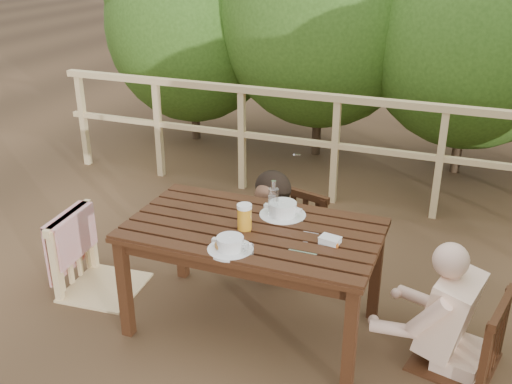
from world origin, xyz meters
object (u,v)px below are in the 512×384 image
(chair_far, at_px, (284,204))
(butter_tub, at_px, (330,241))
(chair_left, at_px, (97,223))
(beer_glass, at_px, (245,218))
(woman, at_px, (285,190))
(table, at_px, (253,278))
(bread_roll, at_px, (225,246))
(tumbler, at_px, (249,250))
(bottle, at_px, (273,201))
(chair_right, at_px, (465,295))
(soup_far, at_px, (283,210))
(soup_near, at_px, (230,244))
(diner_right, at_px, (475,273))

(chair_far, xyz_separation_m, butter_tub, (0.54, -0.81, 0.21))
(chair_left, relative_size, beer_glass, 6.11)
(butter_tub, bearing_deg, beer_glass, -167.64)
(woman, bearing_deg, chair_left, 52.31)
(table, bearing_deg, bread_roll, -97.40)
(woman, relative_size, tumbler, 17.70)
(woman, xyz_separation_m, beer_glass, (0.04, -0.84, 0.17))
(beer_glass, height_order, bottle, bottle)
(table, xyz_separation_m, woman, (-0.07, 0.80, 0.25))
(bread_roll, xyz_separation_m, butter_tub, (0.51, 0.28, -0.01))
(chair_left, height_order, chair_far, chair_left)
(chair_right, xyz_separation_m, woman, (-1.28, 0.72, 0.14))
(soup_far, xyz_separation_m, bread_roll, (-0.15, -0.52, -0.01))
(table, distance_m, tumbler, 0.49)
(table, xyz_separation_m, chair_far, (-0.07, 0.78, 0.15))
(soup_near, distance_m, soup_far, 0.52)
(chair_left, height_order, beer_glass, chair_left)
(table, xyz_separation_m, bottle, (0.07, 0.15, 0.47))
(woman, relative_size, soup_near, 4.73)
(diner_right, xyz_separation_m, beer_glass, (-1.28, -0.13, 0.16))
(chair_right, height_order, butter_tub, chair_right)
(chair_left, xyz_separation_m, bread_roll, (1.08, -0.32, 0.21))
(diner_right, relative_size, beer_glass, 7.24)
(chair_left, bearing_deg, tumbler, -109.12)
(beer_glass, bearing_deg, chair_right, 5.88)
(soup_near, bearing_deg, diner_right, 16.54)
(tumbler, bearing_deg, chair_far, 98.63)
(beer_glass, bearing_deg, bottle, 61.15)
(chair_far, bearing_deg, tumbler, -66.21)
(table, bearing_deg, butter_tub, -3.40)
(diner_right, xyz_separation_m, bottle, (-1.17, 0.07, 0.20))
(chair_right, relative_size, butter_tub, 8.08)
(chair_left, height_order, bottle, chair_left)
(table, xyz_separation_m, diner_right, (1.24, 0.09, 0.27))
(chair_left, bearing_deg, table, -95.10)
(soup_far, height_order, beer_glass, beer_glass)
(soup_near, relative_size, soup_far, 0.88)
(chair_left, bearing_deg, soup_near, -109.85)
(woman, relative_size, diner_right, 0.98)
(chair_far, relative_size, beer_glass, 5.88)
(bottle, relative_size, butter_tub, 2.25)
(chair_right, xyz_separation_m, beer_glass, (-1.25, -0.13, 0.31))
(table, xyz_separation_m, butter_tub, (0.47, -0.03, 0.37))
(chair_far, relative_size, bottle, 3.87)
(woman, distance_m, bottle, 0.70)
(chair_far, bearing_deg, woman, 105.15)
(soup_far, bearing_deg, butter_tub, -34.01)
(table, bearing_deg, chair_far, 95.14)
(table, height_order, bread_roll, bread_roll)
(soup_far, bearing_deg, bottle, -121.18)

